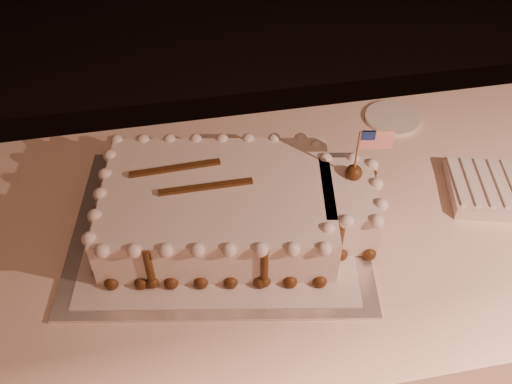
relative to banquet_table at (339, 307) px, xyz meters
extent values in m
cube|color=#FED8C5|center=(0.00, 0.00, 0.00)|extent=(2.40, 0.80, 0.75)
cube|color=silver|center=(-0.31, 0.01, 0.38)|extent=(0.70, 0.57, 0.01)
cube|color=silver|center=(-0.31, 0.01, 0.38)|extent=(0.63, 0.52, 0.00)
cube|color=silver|center=(-0.31, 0.01, 0.44)|extent=(0.52, 0.39, 0.11)
cube|color=silver|center=(-0.04, -0.03, 0.44)|extent=(0.14, 0.20, 0.11)
sphere|color=#4F2D13|center=(-0.54, -0.11, 0.39)|extent=(0.03, 0.03, 0.03)
sphere|color=#4F2D13|center=(-0.48, -0.12, 0.39)|extent=(0.03, 0.03, 0.03)
sphere|color=#4F2D13|center=(-0.42, -0.13, 0.39)|extent=(0.03, 0.03, 0.03)
sphere|color=#4F2D13|center=(-0.36, -0.14, 0.39)|extent=(0.03, 0.03, 0.03)
sphere|color=#4F2D13|center=(-0.31, -0.15, 0.39)|extent=(0.03, 0.03, 0.03)
sphere|color=#4F2D13|center=(-0.25, -0.16, 0.39)|extent=(0.03, 0.03, 0.03)
sphere|color=#4F2D13|center=(-0.19, -0.17, 0.39)|extent=(0.03, 0.03, 0.03)
sphere|color=#4F2D13|center=(-0.13, -0.18, 0.39)|extent=(0.03, 0.03, 0.03)
sphere|color=#4F2D13|center=(-0.12, -0.13, 0.39)|extent=(0.03, 0.03, 0.03)
sphere|color=#4F2D13|center=(-0.07, -0.12, 0.39)|extent=(0.03, 0.03, 0.03)
sphere|color=#4F2D13|center=(-0.02, -0.13, 0.39)|extent=(0.03, 0.03, 0.03)
sphere|color=#4F2D13|center=(0.01, -0.09, 0.39)|extent=(0.03, 0.03, 0.03)
sphere|color=#4F2D13|center=(0.02, -0.03, 0.39)|extent=(0.03, 0.03, 0.03)
sphere|color=#4F2D13|center=(0.03, 0.02, 0.39)|extent=(0.03, 0.03, 0.03)
sphere|color=#4F2D13|center=(-0.01, 0.05, 0.39)|extent=(0.03, 0.03, 0.03)
sphere|color=#4F2D13|center=(-0.06, 0.06, 0.39)|extent=(0.03, 0.03, 0.03)
sphere|color=#4F2D13|center=(-0.07, 0.11, 0.39)|extent=(0.03, 0.03, 0.03)
sphere|color=#4F2D13|center=(-0.10, 0.14, 0.39)|extent=(0.03, 0.03, 0.03)
sphere|color=#4F2D13|center=(-0.16, 0.15, 0.39)|extent=(0.03, 0.03, 0.03)
sphere|color=#4F2D13|center=(-0.22, 0.16, 0.39)|extent=(0.03, 0.03, 0.03)
sphere|color=#4F2D13|center=(-0.27, 0.17, 0.39)|extent=(0.03, 0.03, 0.03)
sphere|color=#4F2D13|center=(-0.33, 0.18, 0.39)|extent=(0.03, 0.03, 0.03)
sphere|color=#4F2D13|center=(-0.39, 0.19, 0.39)|extent=(0.03, 0.03, 0.03)
sphere|color=#4F2D13|center=(-0.45, 0.20, 0.39)|extent=(0.03, 0.03, 0.03)
sphere|color=#4F2D13|center=(-0.50, 0.21, 0.39)|extent=(0.03, 0.03, 0.03)
sphere|color=#4F2D13|center=(-0.52, 0.16, 0.39)|extent=(0.03, 0.03, 0.03)
sphere|color=#4F2D13|center=(-0.53, 0.10, 0.39)|extent=(0.03, 0.03, 0.03)
sphere|color=#4F2D13|center=(-0.54, 0.04, 0.39)|extent=(0.03, 0.03, 0.03)
sphere|color=#4F2D13|center=(-0.55, -0.01, 0.39)|extent=(0.03, 0.03, 0.03)
sphere|color=#4F2D13|center=(-0.56, -0.07, 0.39)|extent=(0.03, 0.03, 0.03)
sphere|color=silver|center=(-0.54, -0.11, 0.49)|extent=(0.03, 0.03, 0.03)
sphere|color=silver|center=(-0.48, -0.12, 0.49)|extent=(0.03, 0.03, 0.03)
sphere|color=silver|center=(-0.42, -0.13, 0.49)|extent=(0.03, 0.03, 0.03)
sphere|color=silver|center=(-0.36, -0.14, 0.49)|extent=(0.03, 0.03, 0.03)
sphere|color=silver|center=(-0.31, -0.15, 0.49)|extent=(0.03, 0.03, 0.03)
sphere|color=silver|center=(-0.25, -0.16, 0.49)|extent=(0.03, 0.03, 0.03)
sphere|color=silver|center=(-0.19, -0.17, 0.49)|extent=(0.03, 0.03, 0.03)
sphere|color=silver|center=(-0.13, -0.18, 0.49)|extent=(0.03, 0.03, 0.03)
sphere|color=silver|center=(-0.12, -0.13, 0.49)|extent=(0.03, 0.03, 0.03)
sphere|color=silver|center=(-0.07, -0.12, 0.49)|extent=(0.03, 0.03, 0.03)
sphere|color=silver|center=(-0.02, -0.13, 0.49)|extent=(0.03, 0.03, 0.03)
sphere|color=silver|center=(0.01, -0.09, 0.49)|extent=(0.03, 0.03, 0.03)
sphere|color=silver|center=(0.02, -0.03, 0.49)|extent=(0.03, 0.03, 0.03)
sphere|color=silver|center=(0.03, 0.02, 0.49)|extent=(0.03, 0.03, 0.03)
sphere|color=silver|center=(-0.01, 0.05, 0.49)|extent=(0.03, 0.03, 0.03)
sphere|color=silver|center=(-0.06, 0.06, 0.49)|extent=(0.03, 0.03, 0.03)
sphere|color=silver|center=(-0.07, 0.11, 0.49)|extent=(0.03, 0.03, 0.03)
sphere|color=silver|center=(-0.10, 0.14, 0.49)|extent=(0.03, 0.03, 0.03)
sphere|color=silver|center=(-0.16, 0.15, 0.49)|extent=(0.03, 0.03, 0.03)
sphere|color=silver|center=(-0.22, 0.16, 0.49)|extent=(0.03, 0.03, 0.03)
sphere|color=silver|center=(-0.27, 0.17, 0.49)|extent=(0.03, 0.03, 0.03)
sphere|color=silver|center=(-0.33, 0.18, 0.49)|extent=(0.03, 0.03, 0.03)
sphere|color=silver|center=(-0.39, 0.19, 0.49)|extent=(0.03, 0.03, 0.03)
sphere|color=silver|center=(-0.45, 0.20, 0.49)|extent=(0.03, 0.03, 0.03)
sphere|color=silver|center=(-0.50, 0.21, 0.49)|extent=(0.03, 0.03, 0.03)
sphere|color=silver|center=(-0.52, 0.16, 0.49)|extent=(0.03, 0.03, 0.03)
sphere|color=silver|center=(-0.53, 0.10, 0.49)|extent=(0.03, 0.03, 0.03)
sphere|color=silver|center=(-0.54, 0.04, 0.49)|extent=(0.03, 0.03, 0.03)
sphere|color=silver|center=(-0.55, -0.01, 0.49)|extent=(0.03, 0.03, 0.03)
sphere|color=silver|center=(-0.56, -0.07, 0.49)|extent=(0.03, 0.03, 0.03)
cylinder|color=#4F2D13|center=(-0.46, -0.12, 0.44)|extent=(0.02, 0.02, 0.10)
sphere|color=#4F2D13|center=(-0.46, -0.12, 0.40)|extent=(0.03, 0.03, 0.03)
cylinder|color=#4F2D13|center=(-0.24, -0.16, 0.44)|extent=(0.02, 0.02, 0.10)
sphere|color=#4F2D13|center=(-0.24, -0.16, 0.40)|extent=(0.03, 0.03, 0.03)
cylinder|color=#4F2D13|center=(-0.08, -0.12, 0.44)|extent=(0.02, 0.02, 0.10)
sphere|color=#4F2D13|center=(-0.08, -0.12, 0.40)|extent=(0.03, 0.03, 0.03)
cylinder|color=#4F2D13|center=(0.02, 0.00, 0.44)|extent=(0.02, 0.02, 0.10)
sphere|color=#4F2D13|center=(0.02, 0.00, 0.40)|extent=(0.03, 0.03, 0.03)
cylinder|color=#4F2D13|center=(-0.07, 0.13, 0.44)|extent=(0.02, 0.02, 0.10)
sphere|color=#4F2D13|center=(-0.07, 0.13, 0.40)|extent=(0.03, 0.03, 0.03)
cylinder|color=#4F2D13|center=(-0.28, 0.17, 0.44)|extent=(0.02, 0.02, 0.10)
sphere|color=#4F2D13|center=(-0.28, 0.17, 0.40)|extent=(0.03, 0.03, 0.03)
cylinder|color=#4F2D13|center=(-0.50, 0.21, 0.44)|extent=(0.02, 0.02, 0.10)
sphere|color=#4F2D13|center=(-0.50, 0.21, 0.40)|extent=(0.03, 0.03, 0.03)
cylinder|color=#4F2D13|center=(-0.55, 0.01, 0.44)|extent=(0.02, 0.02, 0.10)
sphere|color=#4F2D13|center=(-0.55, 0.01, 0.40)|extent=(0.03, 0.03, 0.03)
cube|color=#4F2D13|center=(-0.38, 0.08, 0.50)|extent=(0.19, 0.02, 0.01)
cube|color=#4F2D13|center=(-0.33, 0.02, 0.50)|extent=(0.19, 0.01, 0.01)
sphere|color=#4F2D13|center=(-0.02, 0.00, 0.51)|extent=(0.04, 0.04, 0.04)
cylinder|color=#A26D45|center=(-0.02, 0.00, 0.55)|extent=(0.00, 0.00, 0.13)
cube|color=red|center=(0.01, -0.01, 0.59)|extent=(0.06, 0.01, 0.04)
cube|color=navy|center=(-0.01, -0.01, 0.60)|extent=(0.03, 0.01, 0.02)
cube|color=beige|center=(0.35, -0.01, 0.39)|extent=(0.28, 0.23, 0.03)
cube|color=silver|center=(0.24, 0.02, 0.41)|extent=(0.04, 0.15, 0.01)
cube|color=silver|center=(0.27, 0.01, 0.41)|extent=(0.04, 0.15, 0.01)
cube|color=silver|center=(0.30, 0.01, 0.41)|extent=(0.04, 0.15, 0.01)
cube|color=silver|center=(0.33, 0.00, 0.41)|extent=(0.04, 0.15, 0.01)
cylinder|color=silver|center=(0.20, 0.30, 0.38)|extent=(0.14, 0.14, 0.01)
camera|label=1|loc=(-0.38, -0.81, 1.31)|focal=40.00mm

